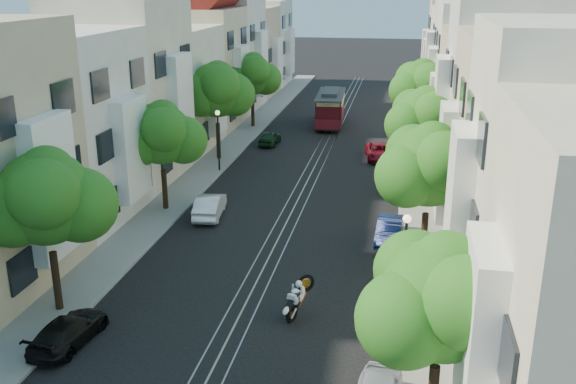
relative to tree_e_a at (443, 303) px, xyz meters
The scene contains 26 objects.
ground 32.17m from the tree_e_a, 103.17° to the left, with size 200.00×200.00×0.00m, color black.
sidewalk_east 31.33m from the tree_e_a, 90.02° to the left, with size 2.50×80.00×0.12m, color gray.
sidewalk_west 34.52m from the tree_e_a, 115.07° to the left, with size 2.50×80.00×0.12m, color gray.
rail_left 32.29m from the tree_e_a, 104.13° to the left, with size 0.06×80.00×0.02m, color gray.
rail_slot 32.16m from the tree_e_a, 103.17° to the left, with size 0.06×80.00×0.02m, color gray.
rail_right 32.04m from the tree_e_a, 102.21° to the left, with size 0.06×80.00×0.02m, color gray.
lane_line 32.16m from the tree_e_a, 103.17° to the left, with size 0.08×80.00×0.01m, color tan.
townhouses_east 31.29m from the tree_e_a, 81.53° to the left, with size 7.75×72.00×12.00m.
townhouses_west 36.38m from the tree_e_a, 121.73° to the left, with size 7.75×72.00×11.76m.
tree_e_a is the anchor object (origin of this frame).
tree_e_b 12.00m from the tree_e_a, 90.00° to the left, with size 4.93×4.08×6.68m.
tree_e_c 23.00m from the tree_e_a, 90.00° to the left, with size 4.84×3.99×6.52m.
tree_e_d 34.00m from the tree_e_a, 90.00° to the left, with size 5.01×4.16×6.85m.
tree_w_a 15.25m from the tree_e_a, 160.85° to the left, with size 4.93×4.08×6.68m.
tree_w_b 22.28m from the tree_e_a, 130.27° to the left, with size 4.72×3.87×6.27m.
tree_w_c 31.49m from the tree_e_a, 117.22° to the left, with size 5.13×4.28×7.09m.
tree_w_d 41.57m from the tree_e_a, 110.27° to the left, with size 4.84×3.99×6.52m.
lamp_east 7.26m from the tree_e_a, 97.79° to the left, with size 0.32×0.32×4.16m.
lamp_west 28.51m from the tree_e_a, 118.45° to the left, with size 0.32×0.32×4.16m.
sportbike_rider 8.80m from the tree_e_a, 128.40° to the left, with size 0.97×1.81×1.57m.
cable_car 41.95m from the tree_e_a, 100.68° to the left, with size 2.74×7.66×2.90m.
parked_car_e_mid 15.24m from the tree_e_a, 96.46° to the left, with size 1.24×3.56×1.17m, color #0B1338.
parked_car_e_far 30.63m from the tree_e_a, 95.40° to the left, with size 1.85×4.00×1.11m, color maroon.
parked_car_w_near 13.73m from the tree_e_a, 167.55° to the left, with size 1.50×3.69×1.07m, color black.
parked_car_w_mid 20.56m from the tree_e_a, 125.24° to the left, with size 1.33×3.83×1.26m, color white.
parked_car_w_far 35.23m from the tree_e_a, 109.45° to the left, with size 1.32×3.27×1.11m, color #14321A.
Camera 1 is at (5.89, -18.93, 12.69)m, focal length 40.00 mm.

